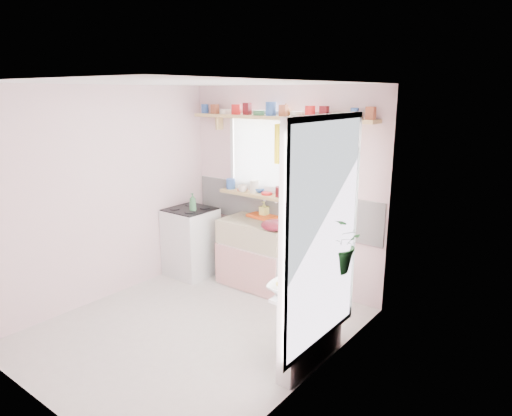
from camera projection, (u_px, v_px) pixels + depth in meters
The scene contains 19 objects.
room at pixel (294, 196), 4.74m from camera, with size 3.20×3.20×3.20m.
sink_unit at pixel (258, 253), 5.79m from camera, with size 0.95×0.65×1.11m.
cooker at pixel (191, 241), 6.16m from camera, with size 0.58×0.58×0.93m.
radiator_ledge at pixel (311, 324), 4.10m from camera, with size 0.22×0.95×0.78m.
windowsill at pixel (267, 196), 5.75m from camera, with size 1.40×0.22×0.04m, color #D7B46E.
pine_shelf at pixel (277, 118), 5.42m from camera, with size 2.52×0.24×0.04m, color #D7B46E.
shelf_crockery at pixel (277, 111), 5.40m from camera, with size 2.47×0.11×0.12m.
sill_crockery at pixel (266, 190), 5.75m from camera, with size 1.35×0.11×0.12m.
dish_tray at pixel (263, 216), 5.88m from camera, with size 0.36×0.27×0.04m, color #F55215.
colander at pixel (273, 225), 5.30m from camera, with size 0.29×0.29×0.13m, color maroon.
jade_plant at pixel (339, 242), 4.22m from camera, with size 0.52×0.45×0.58m, color #2D712D.
fruit_bowl at pixel (287, 288), 3.84m from camera, with size 0.32×0.32×0.08m, color white.
herb_pot at pixel (299, 274), 3.96m from camera, with size 0.12×0.08×0.23m, color #2E5923.
soap_bottle_sink at pixel (264, 209), 5.85m from camera, with size 0.10×0.10×0.21m, color #E5E065.
sill_cup at pixel (243, 188), 5.90m from camera, with size 0.12×0.12×0.09m, color white.
sill_bowl at pixel (259, 190), 5.89m from camera, with size 0.20×0.20×0.06m, color #3662B2.
shelf_vase at pixel (286, 110), 5.39m from camera, with size 0.14×0.14×0.14m, color brown.
cooker_bottle at pixel (193, 202), 5.89m from camera, with size 0.09×0.09×0.24m, color #3D7A4A.
fruit at pixel (288, 281), 3.82m from camera, with size 0.20×0.14×0.10m.
Camera 1 is at (3.17, -3.04, 2.42)m, focal length 32.00 mm.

